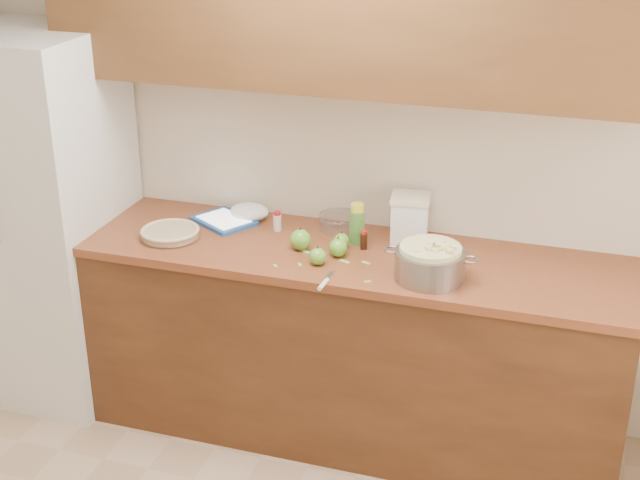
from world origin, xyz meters
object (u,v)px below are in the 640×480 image
(pie, at_px, (170,233))
(colander, at_px, (430,263))
(flour_canister, at_px, (410,218))
(tablet, at_px, (224,221))

(pie, xyz_separation_m, colander, (1.20, -0.05, 0.05))
(flour_canister, height_order, tablet, flour_canister)
(pie, distance_m, colander, 1.20)
(flour_canister, bearing_deg, tablet, -175.50)
(pie, xyz_separation_m, flour_canister, (1.03, 0.31, 0.08))
(pie, bearing_deg, flour_canister, 16.47)
(pie, xyz_separation_m, tablet, (0.16, 0.24, -0.01))
(pie, height_order, flour_canister, flour_canister)
(flour_canister, bearing_deg, colander, -65.50)
(colander, bearing_deg, flour_canister, 114.50)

